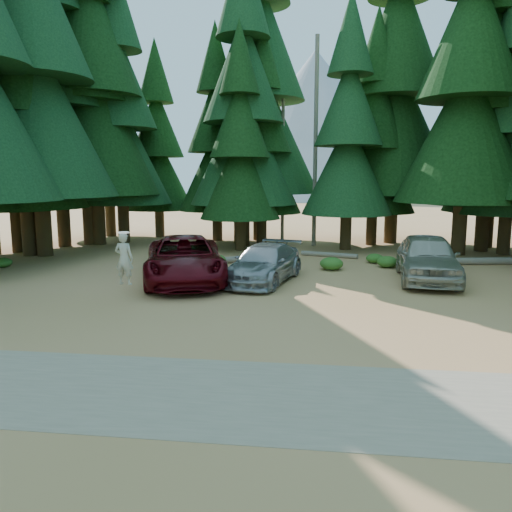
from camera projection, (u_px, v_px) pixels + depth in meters
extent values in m
plane|color=tan|center=(283.00, 308.00, 15.77)|extent=(160.00, 160.00, 0.00)
cube|color=gray|center=(259.00, 397.00, 9.40)|extent=(26.00, 3.50, 0.01)
cylinder|color=slate|center=(316.00, 143.00, 28.93)|extent=(0.24, 0.24, 12.00)
cylinder|color=slate|center=(283.00, 162.00, 30.80)|extent=(0.20, 0.20, 10.00)
cone|color=#9B9CA3|center=(315.00, 125.00, 96.83)|extent=(44.00, 44.00, 28.00)
cone|color=#9B9CA3|center=(278.00, 149.00, 108.24)|extent=(36.00, 36.00, 20.00)
imported|color=#54070E|center=(185.00, 259.00, 19.60)|extent=(4.66, 7.01, 1.79)
imported|color=#999BA1|center=(264.00, 264.00, 19.57)|extent=(3.13, 5.33, 1.45)
imported|color=#ACA798|center=(427.00, 257.00, 19.76)|extent=(2.68, 5.64, 1.86)
imported|color=beige|center=(124.00, 259.00, 16.24)|extent=(0.66, 0.46, 1.72)
cylinder|color=white|center=(124.00, 233.00, 16.16)|extent=(0.36, 0.36, 0.04)
cylinder|color=slate|center=(238.00, 259.00, 24.06)|extent=(3.72, 2.63, 0.30)
cylinder|color=slate|center=(329.00, 255.00, 25.64)|extent=(2.91, 1.12, 0.25)
cylinder|color=slate|center=(460.00, 261.00, 23.39)|extent=(5.31, 1.22, 0.34)
ellipsoid|color=#275F1C|center=(215.00, 260.00, 23.05)|extent=(1.01, 1.01, 0.56)
ellipsoid|color=#275F1C|center=(166.00, 260.00, 23.18)|extent=(0.93, 0.93, 0.51)
ellipsoid|color=#275F1C|center=(288.00, 256.00, 24.11)|extent=(1.05, 1.05, 0.58)
ellipsoid|color=#275F1C|center=(375.00, 258.00, 23.85)|extent=(0.82, 0.82, 0.45)
ellipsoid|color=#275F1C|center=(331.00, 264.00, 22.12)|extent=(1.03, 1.03, 0.56)
ellipsoid|color=#275F1C|center=(387.00, 262.00, 22.72)|extent=(0.94, 0.94, 0.52)
ellipsoid|color=#275F1C|center=(3.00, 263.00, 22.74)|extent=(0.81, 0.81, 0.45)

